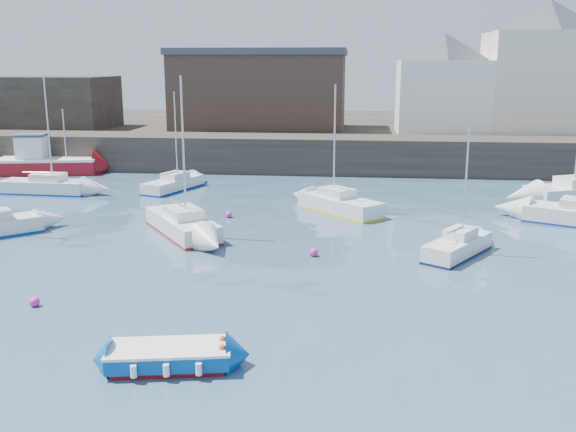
# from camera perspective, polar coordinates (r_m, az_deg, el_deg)

# --- Properties ---
(water) EXTENTS (220.00, 220.00, 0.00)m
(water) POSITION_cam_1_polar(r_m,az_deg,el_deg) (21.69, -3.48, -11.23)
(water) COLOR #2D4760
(water) RESTS_ON ground
(quay_wall) EXTENTS (90.00, 5.00, 3.00)m
(quay_wall) POSITION_cam_1_polar(r_m,az_deg,el_deg) (55.05, 2.59, 5.52)
(quay_wall) COLOR #28231E
(quay_wall) RESTS_ON ground
(land_strip) EXTENTS (90.00, 32.00, 2.80)m
(land_strip) POSITION_cam_1_polar(r_m,az_deg,el_deg) (72.90, 3.49, 7.37)
(land_strip) COLOR #28231E
(land_strip) RESTS_ON ground
(bldg_east_a) EXTENTS (13.36, 13.36, 11.80)m
(bldg_east_a) POSITION_cam_1_polar(r_m,az_deg,el_deg) (63.63, 21.82, 12.27)
(bldg_east_a) COLOR beige
(bldg_east_a) RESTS_ON land_strip
(bldg_east_d) EXTENTS (11.14, 11.14, 8.95)m
(bldg_east_d) POSITION_cam_1_polar(r_m,az_deg,el_deg) (61.42, 13.56, 11.48)
(bldg_east_d) COLOR white
(bldg_east_d) RESTS_ON land_strip
(warehouse) EXTENTS (16.40, 10.40, 7.60)m
(warehouse) POSITION_cam_1_polar(r_m,az_deg,el_deg) (63.17, -2.44, 11.20)
(warehouse) COLOR #3D2D26
(warehouse) RESTS_ON land_strip
(bldg_west) EXTENTS (14.00, 8.00, 5.00)m
(bldg_west) POSITION_cam_1_polar(r_m,az_deg,el_deg) (69.08, -21.17, 9.42)
(bldg_west) COLOR #353028
(bldg_west) RESTS_ON land_strip
(blue_dinghy) EXTENTS (3.94, 2.26, 0.71)m
(blue_dinghy) POSITION_cam_1_polar(r_m,az_deg,el_deg) (20.22, -10.51, -12.13)
(blue_dinghy) COLOR maroon
(blue_dinghy) RESTS_ON ground
(fishing_boat) EXTENTS (8.56, 4.51, 5.39)m
(fishing_boat) POSITION_cam_1_polar(r_m,az_deg,el_deg) (57.71, -20.82, 4.57)
(fishing_boat) COLOR maroon
(fishing_boat) RESTS_ON ground
(sailboat_b) EXTENTS (5.49, 6.58, 8.44)m
(sailboat_b) POSITION_cam_1_polar(r_m,az_deg,el_deg) (35.23, -9.37, -0.71)
(sailboat_b) COLOR silver
(sailboat_b) RESTS_ON ground
(sailboat_c) EXTENTS (3.88, 4.80, 6.25)m
(sailboat_c) POSITION_cam_1_polar(r_m,az_deg,el_deg) (31.92, 14.86, -2.60)
(sailboat_c) COLOR silver
(sailboat_c) RESTS_ON ground
(sailboat_e) EXTENTS (6.39, 2.32, 8.11)m
(sailboat_e) POSITION_cam_1_polar(r_m,az_deg,el_deg) (48.83, -20.76, 2.50)
(sailboat_e) COLOR silver
(sailboat_e) RESTS_ON ground
(sailboat_f) EXTENTS (5.57, 5.64, 7.81)m
(sailboat_f) POSITION_cam_1_polar(r_m,az_deg,el_deg) (39.87, 4.60, 1.08)
(sailboat_f) COLOR silver
(sailboat_f) RESTS_ON ground
(sailboat_h) EXTENTS (3.58, 5.78, 7.09)m
(sailboat_h) POSITION_cam_1_polar(r_m,az_deg,el_deg) (47.69, -10.14, 2.84)
(sailboat_h) COLOR silver
(sailboat_h) RESTS_ON ground
(buoy_near) EXTENTS (0.40, 0.40, 0.40)m
(buoy_near) POSITION_cam_1_polar(r_m,az_deg,el_deg) (26.54, -21.57, -7.47)
(buoy_near) COLOR #FC1EAB
(buoy_near) RESTS_ON ground
(buoy_mid) EXTENTS (0.42, 0.42, 0.42)m
(buoy_mid) POSITION_cam_1_polar(r_m,az_deg,el_deg) (30.92, 2.30, -3.59)
(buoy_mid) COLOR #FC1EAB
(buoy_mid) RESTS_ON ground
(buoy_far) EXTENTS (0.39, 0.39, 0.39)m
(buoy_far) POSITION_cam_1_polar(r_m,az_deg,el_deg) (38.74, -5.27, -0.14)
(buoy_far) COLOR #FC1EAB
(buoy_far) RESTS_ON ground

